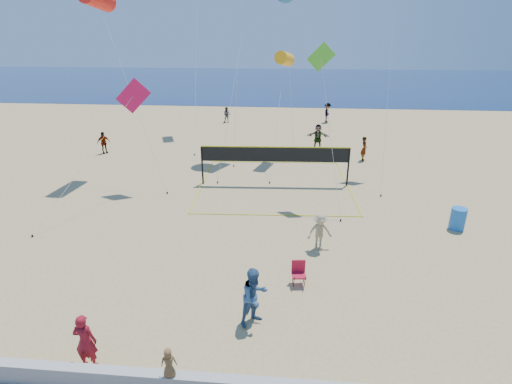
# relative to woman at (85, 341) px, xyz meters

# --- Properties ---
(ground) EXTENTS (120.00, 120.00, 0.00)m
(ground) POSITION_rel_woman_xyz_m (3.02, 2.36, -0.84)
(ground) COLOR tan
(ground) RESTS_ON ground
(ocean) EXTENTS (140.00, 50.00, 0.03)m
(ocean) POSITION_rel_woman_xyz_m (3.02, 64.36, -0.82)
(ocean) COLOR navy
(ocean) RESTS_ON ground
(woman) EXTENTS (0.62, 0.42, 1.67)m
(woman) POSITION_rel_woman_xyz_m (0.00, 0.00, 0.00)
(woman) COLOR maroon
(woman) RESTS_ON ground
(toddler) EXTENTS (0.43, 0.32, 0.81)m
(toddler) POSITION_rel_woman_xyz_m (2.47, -0.67, 0.17)
(toddler) COLOR brown
(toddler) RESTS_ON seawall
(bystander_a) EXTENTS (1.18, 1.17, 1.92)m
(bystander_a) POSITION_rel_woman_xyz_m (4.29, 2.14, 0.12)
(bystander_a) COLOR #32567F
(bystander_a) RESTS_ON ground
(bystander_b) EXTENTS (1.13, 0.82, 1.58)m
(bystander_b) POSITION_rel_woman_xyz_m (6.54, 6.89, -0.05)
(bystander_b) COLOR tan
(bystander_b) RESTS_ON ground
(far_person_0) EXTENTS (0.94, 0.94, 1.60)m
(far_person_0) POSITION_rel_woman_xyz_m (-8.46, 19.47, -0.04)
(far_person_0) COLOR gray
(far_person_0) RESTS_ON ground
(far_person_1) EXTENTS (1.74, 0.69, 1.83)m
(far_person_1) POSITION_rel_woman_xyz_m (7.27, 22.31, 0.08)
(far_person_1) COLOR gray
(far_person_1) RESTS_ON ground
(far_person_2) EXTENTS (0.43, 0.63, 1.68)m
(far_person_2) POSITION_rel_woman_xyz_m (10.28, 19.38, 0.00)
(far_person_2) COLOR gray
(far_person_2) RESTS_ON ground
(far_person_3) EXTENTS (0.74, 0.59, 1.49)m
(far_person_3) POSITION_rel_woman_xyz_m (-1.11, 30.75, -0.09)
(far_person_3) COLOR gray
(far_person_3) RESTS_ON ground
(far_person_4) EXTENTS (0.94, 1.33, 1.87)m
(far_person_4) POSITION_rel_woman_xyz_m (8.69, 31.67, 0.10)
(far_person_4) COLOR gray
(far_person_4) RESTS_ON ground
(camp_chair) EXTENTS (0.53, 0.65, 1.00)m
(camp_chair) POSITION_rel_woman_xyz_m (5.66, 4.32, -0.33)
(camp_chair) COLOR #B2142C
(camp_chair) RESTS_ON ground
(trash_barrel) EXTENTS (0.69, 0.69, 1.01)m
(trash_barrel) POSITION_rel_woman_xyz_m (12.92, 9.27, -0.33)
(trash_barrel) COLOR blue
(trash_barrel) RESTS_ON ground
(volleyball_net) EXTENTS (9.08, 8.94, 2.31)m
(volleyball_net) POSITION_rel_woman_xyz_m (4.34, 14.15, 0.74)
(volleyball_net) COLOR black
(volleyball_net) RESTS_ON ground
(kite_2) EXTENTS (1.32, 6.27, 7.27)m
(kite_2) POSITION_rel_woman_xyz_m (4.64, 19.46, 5.88)
(kite_2) COLOR #FAA811
(kite_2) RESTS_ON ground
(kite_3) EXTENTS (3.76, 6.54, 6.16)m
(kite_3) POSITION_rel_woman_xyz_m (-3.33, 12.87, 4.16)
(kite_3) COLOR #C40E4C
(kite_3) RESTS_ON ground
(kite_4) EXTENTS (1.91, 3.15, 7.96)m
(kite_4) POSITION_rel_woman_xyz_m (6.60, 12.24, 5.95)
(kite_4) COLOR green
(kite_4) RESTS_ON ground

